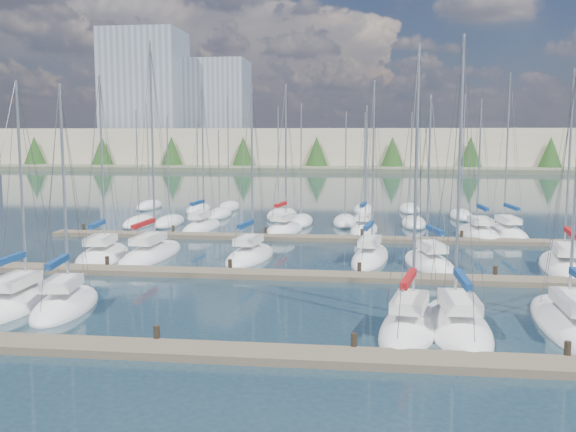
# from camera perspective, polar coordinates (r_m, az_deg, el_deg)

# --- Properties ---
(ground) EXTENTS (400.00, 400.00, 0.00)m
(ground) POSITION_cam_1_polar(r_m,az_deg,el_deg) (82.07, 4.01, 1.28)
(ground) COLOR #213642
(ground) RESTS_ON ground
(dock_near) EXTENTS (44.00, 1.93, 1.10)m
(dock_near) POSITION_cam_1_polar(r_m,az_deg,el_deg) (25.37, -3.45, -12.12)
(dock_near) COLOR #6B5E4C
(dock_near) RESTS_ON ground
(dock_mid) EXTENTS (44.00, 1.93, 1.10)m
(dock_mid) POSITION_cam_1_polar(r_m,az_deg,el_deg) (38.70, 0.37, -5.28)
(dock_mid) COLOR #6B5E4C
(dock_mid) RESTS_ON ground
(dock_far) EXTENTS (44.00, 1.93, 1.10)m
(dock_far) POSITION_cam_1_polar(r_m,az_deg,el_deg) (52.39, 2.18, -1.97)
(dock_far) COLOR #6B5E4C
(dock_far) RESTS_ON ground
(sailboat_f) EXTENTS (3.10, 10.42, 14.52)m
(sailboat_f) POSITION_cam_1_polar(r_m,az_deg,el_deg) (31.44, 24.05, -8.86)
(sailboat_f) COLOR white
(sailboat_f) RESTS_ON ground
(sailboat_q) EXTENTS (3.54, 8.65, 12.27)m
(sailboat_q) POSITION_cam_1_polar(r_m,az_deg,el_deg) (56.93, 16.58, -1.51)
(sailboat_q) COLOR white
(sailboat_q) RESTS_ON ground
(sailboat_o) EXTENTS (3.90, 7.59, 13.66)m
(sailboat_o) POSITION_cam_1_polar(r_m,az_deg,el_deg) (56.62, -0.37, -1.22)
(sailboat_o) COLOR white
(sailboat_o) RESTS_ON ground
(sailboat_j) EXTENTS (3.50, 7.72, 12.68)m
(sailboat_j) POSITION_cam_1_polar(r_m,az_deg,el_deg) (44.66, -3.40, -3.55)
(sailboat_j) COLOR white
(sailboat_j) RESTS_ON ground
(sailboat_l) EXTENTS (4.10, 8.09, 11.88)m
(sailboat_l) POSITION_cam_1_polar(r_m,az_deg,el_deg) (43.07, 12.45, -4.13)
(sailboat_l) COLOR white
(sailboat_l) RESTS_ON ground
(sailboat_h) EXTENTS (3.92, 8.20, 13.30)m
(sailboat_h) POSITION_cam_1_polar(r_m,az_deg,el_deg) (46.55, -16.15, -3.40)
(sailboat_h) COLOR white
(sailboat_h) RESTS_ON ground
(sailboat_c) EXTENTS (3.51, 7.18, 11.76)m
(sailboat_c) POSITION_cam_1_polar(r_m,az_deg,el_deg) (33.88, -19.18, -7.47)
(sailboat_c) COLOR white
(sailboat_c) RESTS_ON ground
(sailboat_i) EXTENTS (3.11, 9.87, 15.72)m
(sailboat_i) POSITION_cam_1_polar(r_m,az_deg,el_deg) (46.28, -12.07, -3.31)
(sailboat_i) COLOR white
(sailboat_i) RESTS_ON ground
(sailboat_k) EXTENTS (3.41, 8.71, 12.95)m
(sailboat_k) POSITION_cam_1_polar(r_m,az_deg,el_deg) (44.53, 7.32, -3.63)
(sailboat_k) COLOR white
(sailboat_k) RESTS_ON ground
(sailboat_n) EXTENTS (3.07, 7.94, 14.04)m
(sailboat_n) POSITION_cam_1_polar(r_m,az_deg,el_deg) (58.76, -7.68, -0.97)
(sailboat_n) COLOR white
(sailboat_n) RESTS_ON ground
(sailboat_m) EXTENTS (4.30, 10.12, 13.44)m
(sailboat_m) POSITION_cam_1_polar(r_m,az_deg,el_deg) (44.94, 23.44, -4.10)
(sailboat_m) COLOR white
(sailboat_m) RESTS_ON ground
(sailboat_e) EXTENTS (2.97, 8.64, 13.60)m
(sailboat_e) POSITION_cam_1_polar(r_m,az_deg,el_deg) (29.73, 14.78, -9.36)
(sailboat_e) COLOR white
(sailboat_e) RESTS_ON ground
(sailboat_p) EXTENTS (3.11, 7.02, 11.81)m
(sailboat_p) POSITION_cam_1_polar(r_m,az_deg,el_deg) (57.07, 6.79, -1.21)
(sailboat_p) COLOR white
(sailboat_p) RESTS_ON ground
(sailboat_b) EXTENTS (2.75, 8.69, 11.99)m
(sailboat_b) POSITION_cam_1_polar(r_m,az_deg,el_deg) (35.26, -22.73, -7.08)
(sailboat_b) COLOR white
(sailboat_b) RESTS_ON ground
(sailboat_d) EXTENTS (4.00, 8.34, 13.16)m
(sailboat_d) POSITION_cam_1_polar(r_m,az_deg,el_deg) (29.18, 10.83, -9.55)
(sailboat_d) COLOR white
(sailboat_d) RESTS_ON ground
(sailboat_r) EXTENTS (3.51, 9.12, 14.46)m
(sailboat_r) POSITION_cam_1_polar(r_m,az_deg,el_deg) (58.20, 18.83, -1.39)
(sailboat_r) COLOR white
(sailboat_r) RESTS_ON ground
(distant_boats) EXTENTS (36.93, 20.75, 13.30)m
(distant_boats) POSITION_cam_1_polar(r_m,az_deg,el_deg) (66.37, -0.52, 0.12)
(distant_boats) COLOR #9EA0A5
(distant_boats) RESTS_ON ground
(shoreline) EXTENTS (400.00, 60.00, 38.00)m
(shoreline) POSITION_cam_1_polar(r_m,az_deg,el_deg) (172.19, 1.25, 6.91)
(shoreline) COLOR #666B51
(shoreline) RESTS_ON ground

